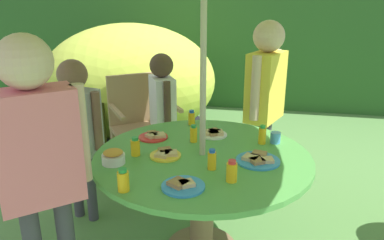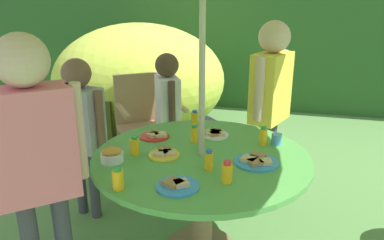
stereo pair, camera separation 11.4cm
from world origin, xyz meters
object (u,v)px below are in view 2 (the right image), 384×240
wooden_chair (148,119)px  dome_tent (140,80)px  juice_bottle_far_right (263,136)px  plate_center_front (165,154)px  garden_table (201,175)px  plate_center_back (215,134)px  child_in_yellow_shirt (271,88)px  juice_bottle_spot_b (135,146)px  snack_bowl (112,155)px  juice_bottle_spot_a (227,172)px  child_in_pink_shirt (34,145)px  juice_bottle_mid_right (118,179)px  juice_bottle_near_right (195,118)px  juice_bottle_far_left (209,160)px  juice_bottle_near_left (194,134)px  plate_back_edge (256,161)px  cup_near (277,139)px  child_in_white_shirt (168,103)px  plate_mid_left (155,135)px  plate_front_edge (177,185)px  child_in_grey_shirt (81,120)px

wooden_chair → dome_tent: dome_tent is taller
juice_bottle_far_right → plate_center_front: bearing=-150.4°
garden_table → plate_center_back: size_ratio=7.05×
garden_table → child_in_yellow_shirt: 1.03m
wooden_chair → child_in_yellow_shirt: bearing=-41.2°
juice_bottle_spot_b → snack_bowl: bearing=-122.4°
child_in_yellow_shirt → juice_bottle_spot_a: child_in_yellow_shirt is taller
child_in_pink_shirt → snack_bowl: size_ratio=11.01×
dome_tent → juice_bottle_mid_right: bearing=-60.0°
juice_bottle_near_right → juice_bottle_spot_a: bearing=-65.6°
garden_table → juice_bottle_far_right: size_ratio=10.49×
dome_tent → child_in_pink_shirt: bearing=-68.3°
garden_table → juice_bottle_far_left: bearing=-65.5°
dome_tent → snack_bowl: bearing=-61.6°
child_in_yellow_shirt → juice_bottle_near_left: (-0.44, -0.71, -0.17)m
juice_bottle_mid_right → child_in_pink_shirt: bearing=-165.3°
plate_back_edge → cup_near: cup_near is taller
juice_bottle_near_left → juice_bottle_far_right: juice_bottle_far_right is taller
snack_bowl → juice_bottle_spot_b: juice_bottle_spot_b is taller
child_in_white_shirt → cup_near: child_in_white_shirt is taller
dome_tent → plate_mid_left: 2.02m
snack_bowl → juice_bottle_far_left: size_ratio=1.12×
garden_table → dome_tent: dome_tent is taller
plate_front_edge → juice_bottle_far_right: (0.37, 0.66, 0.05)m
child_in_yellow_shirt → plate_mid_left: bearing=-24.5°
child_in_pink_shirt → wooden_chair: bearing=49.8°
child_in_grey_shirt → plate_front_edge: bearing=-22.3°
garden_table → juice_bottle_far_left: (0.08, -0.19, 0.19)m
child_in_grey_shirt → juice_bottle_far_left: size_ratio=10.24×
snack_bowl → plate_center_back: snack_bowl is taller
juice_bottle_spot_a → juice_bottle_spot_b: (-0.59, 0.22, -0.00)m
plate_center_back → juice_bottle_near_right: juice_bottle_near_right is taller
plate_center_back → juice_bottle_spot_a: (0.19, -0.64, 0.04)m
snack_bowl → juice_bottle_near_left: size_ratio=1.14×
dome_tent → plate_back_edge: (1.55, -2.08, 0.05)m
juice_bottle_mid_right → garden_table: bearing=59.2°
plate_center_back → juice_bottle_spot_a: 0.67m
juice_bottle_near_right → juice_bottle_far_left: (0.26, -0.71, 0.00)m
wooden_chair → juice_bottle_mid_right: 1.58m
cup_near → plate_front_edge: bearing=-123.5°
child_in_pink_shirt → juice_bottle_far_left: child_in_pink_shirt is taller
child_in_grey_shirt → juice_bottle_near_left: child_in_grey_shirt is taller
child_in_pink_shirt → juice_bottle_near_right: bearing=24.0°
juice_bottle_near_right → juice_bottle_spot_a: (0.38, -0.83, 0.00)m
juice_bottle_spot_b → plate_center_front: bearing=6.4°
child_in_pink_shirt → plate_back_edge: child_in_pink_shirt is taller
child_in_yellow_shirt → plate_center_front: child_in_yellow_shirt is taller
garden_table → child_in_white_shirt: 1.02m
wooden_chair → plate_mid_left: size_ratio=4.76×
child_in_white_shirt → juice_bottle_mid_right: child_in_white_shirt is taller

